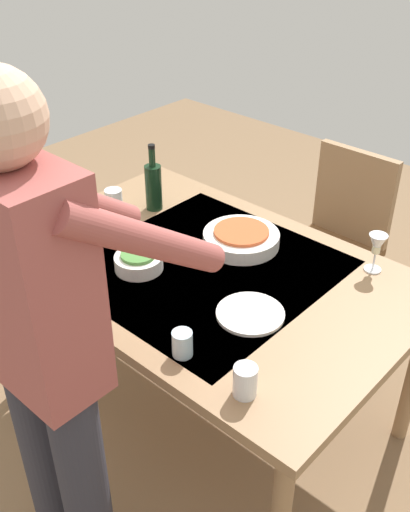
# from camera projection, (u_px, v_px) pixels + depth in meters

# --- Properties ---
(ground_plane) EXTENTS (6.00, 6.00, 0.00)m
(ground_plane) POSITION_uv_depth(u_px,v_px,m) (205.00, 408.00, 2.63)
(ground_plane) COLOR #846647
(dining_table) EXTENTS (1.54, 1.03, 0.75)m
(dining_table) POSITION_uv_depth(u_px,v_px,m) (205.00, 282.00, 2.26)
(dining_table) COLOR #93704C
(dining_table) RESTS_ON ground_plane
(chair_near) EXTENTS (0.40, 0.40, 0.91)m
(chair_near) POSITION_uv_depth(u_px,v_px,m) (339.00, 233.00, 2.86)
(chair_near) COLOR brown
(chair_near) RESTS_ON ground_plane
(person_server) EXTENTS (0.42, 0.61, 1.69)m
(person_server) POSITION_uv_depth(u_px,v_px,m) (46.00, 345.00, 1.54)
(person_server) COLOR #2D2D38
(person_server) RESTS_ON ground_plane
(wine_bottle) EXTENTS (0.07, 0.07, 0.30)m
(wine_bottle) POSITION_uv_depth(u_px,v_px,m) (153.00, 185.00, 2.55)
(wine_bottle) COLOR black
(wine_bottle) RESTS_ON dining_table
(wine_glass_left) EXTENTS (0.07, 0.07, 0.15)m
(wine_glass_left) POSITION_uv_depth(u_px,v_px,m) (377.00, 246.00, 2.15)
(wine_glass_left) COLOR white
(wine_glass_left) RESTS_ON dining_table
(wine_glass_right) EXTENTS (0.07, 0.07, 0.15)m
(wine_glass_right) POSITION_uv_depth(u_px,v_px,m) (88.00, 267.00, 2.03)
(wine_glass_right) COLOR white
(wine_glass_right) RESTS_ON dining_table
(water_cup_near_left) EXTENTS (0.08, 0.08, 0.10)m
(water_cup_near_left) POSITION_uv_depth(u_px,v_px,m) (114.00, 200.00, 2.56)
(water_cup_near_left) COLOR silver
(water_cup_near_left) RESTS_ON dining_table
(water_cup_near_right) EXTENTS (0.07, 0.07, 0.10)m
(water_cup_near_right) POSITION_uv_depth(u_px,v_px,m) (245.00, 381.00, 1.66)
(water_cup_near_right) COLOR silver
(water_cup_near_right) RESTS_ON dining_table
(water_cup_far_left) EXTENTS (0.06, 0.06, 0.09)m
(water_cup_far_left) POSITION_uv_depth(u_px,v_px,m) (182.00, 344.00, 1.80)
(water_cup_far_left) COLOR silver
(water_cup_far_left) RESTS_ON dining_table
(serving_bowl_pasta) EXTENTS (0.30, 0.30, 0.07)m
(serving_bowl_pasta) POSITION_uv_depth(u_px,v_px,m) (241.00, 238.00, 2.33)
(serving_bowl_pasta) COLOR white
(serving_bowl_pasta) RESTS_ON dining_table
(side_bowl_salad) EXTENTS (0.18, 0.18, 0.07)m
(side_bowl_salad) POSITION_uv_depth(u_px,v_px,m) (139.00, 261.00, 2.20)
(side_bowl_salad) COLOR white
(side_bowl_salad) RESTS_ON dining_table
(dinner_plate_near) EXTENTS (0.23, 0.23, 0.01)m
(dinner_plate_near) POSITION_uv_depth(u_px,v_px,m) (250.00, 314.00, 1.98)
(dinner_plate_near) COLOR white
(dinner_plate_near) RESTS_ON dining_table
(table_knife) EXTENTS (0.03, 0.20, 0.00)m
(table_knife) POSITION_uv_depth(u_px,v_px,m) (30.00, 250.00, 2.32)
(table_knife) COLOR silver
(table_knife) RESTS_ON dining_table
(table_fork) EXTENTS (0.08, 0.17, 0.00)m
(table_fork) POSITION_uv_depth(u_px,v_px,m) (92.00, 240.00, 2.38)
(table_fork) COLOR silver
(table_fork) RESTS_ON dining_table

